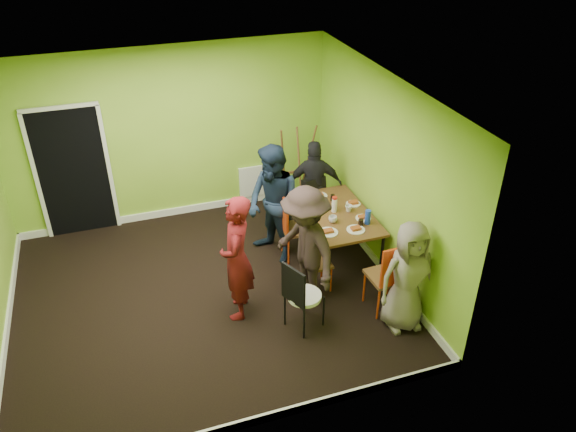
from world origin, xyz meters
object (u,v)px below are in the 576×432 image
at_px(person_left_far, 274,205).
at_px(person_back_end, 314,186).
at_px(chair_back_end, 316,195).
at_px(easel, 297,170).
at_px(person_left_near, 305,248).
at_px(person_front_end, 408,277).
at_px(chair_front_end, 390,274).
at_px(person_standing, 237,258).
at_px(blue_bottle, 368,217).
at_px(chair_left_near, 311,259).
at_px(orange_bottle, 326,205).
at_px(chair_bentwood, 301,294).
at_px(dining_table, 337,216).
at_px(chair_left_far, 292,224).
at_px(thermos, 334,205).

xyz_separation_m(person_left_far, person_back_end, (0.85, 0.59, -0.14)).
relative_size(chair_back_end, easel, 0.60).
height_order(person_left_near, person_front_end, person_left_near).
distance_m(chair_front_end, person_standing, 1.92).
bearing_deg(blue_bottle, person_left_far, 148.65).
bearing_deg(person_left_near, easel, 148.26).
xyz_separation_m(chair_left_near, orange_bottle, (0.52, 0.80, 0.30)).
xyz_separation_m(chair_front_end, person_left_near, (-0.94, 0.54, 0.25)).
xyz_separation_m(orange_bottle, person_left_far, (-0.76, 0.10, 0.09)).
bearing_deg(chair_bentwood, dining_table, 116.97).
xyz_separation_m(chair_left_far, easel, (0.52, 1.25, 0.18)).
distance_m(blue_bottle, person_front_end, 1.24).
xyz_separation_m(chair_left_far, person_back_end, (0.61, 0.68, 0.16)).
height_order(easel, person_standing, person_standing).
distance_m(chair_back_end, person_left_near, 1.73).
xyz_separation_m(dining_table, chair_front_end, (0.15, -1.34, -0.10)).
relative_size(dining_table, orange_bottle, 17.24).
height_order(orange_bottle, person_left_near, person_left_near).
relative_size(chair_front_end, thermos, 5.21).
distance_m(chair_left_near, chair_front_end, 1.07).
distance_m(blue_bottle, person_back_end, 1.32).
height_order(thermos, person_front_end, person_front_end).
bearing_deg(orange_bottle, person_standing, -148.83).
relative_size(chair_front_end, person_back_end, 0.72).
bearing_deg(thermos, person_left_far, 163.77).
distance_m(chair_left_near, easel, 2.12).
distance_m(chair_back_end, person_back_end, 0.16).
bearing_deg(thermos, chair_front_end, -82.64).
distance_m(chair_left_far, chair_left_near, 0.80).
bearing_deg(person_back_end, chair_left_far, 64.72).
relative_size(chair_left_far, blue_bottle, 4.90).
bearing_deg(chair_left_near, person_back_end, 155.50).
bearing_deg(dining_table, chair_left_near, -135.75).
bearing_deg(chair_left_far, chair_front_end, 29.80).
bearing_deg(chair_back_end, chair_left_far, 29.53).
bearing_deg(person_left_near, chair_back_end, 139.47).
bearing_deg(easel, person_left_near, -106.91).
xyz_separation_m(chair_front_end, orange_bottle, (-0.25, 1.54, 0.20)).
bearing_deg(chair_left_far, dining_table, 75.31).
distance_m(chair_bentwood, person_left_far, 1.62).
bearing_deg(person_standing, orange_bottle, 139.78).
height_order(easel, thermos, easel).
xyz_separation_m(dining_table, person_standing, (-1.65, -0.74, 0.15)).
distance_m(easel, person_front_end, 3.09).
xyz_separation_m(chair_left_far, chair_front_end, (0.77, -1.54, 0.02)).
relative_size(chair_back_end, chair_front_end, 0.86).
height_order(chair_back_end, blue_bottle, blue_bottle).
relative_size(chair_left_far, thermos, 5.02).
bearing_deg(dining_table, person_left_far, 161.01).
xyz_separation_m(chair_left_far, person_front_end, (0.85, -1.83, 0.17)).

